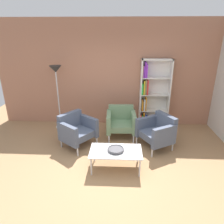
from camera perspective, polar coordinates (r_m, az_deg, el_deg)
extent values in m
plane|color=#9E7751|center=(4.02, -1.63, -17.19)|extent=(8.32, 8.32, 0.00)
cube|color=#A87056|center=(5.70, 0.09, 10.64)|extent=(6.40, 0.12, 2.90)
cube|color=silver|center=(5.61, 8.02, 5.01)|extent=(0.03, 0.30, 1.90)
cube|color=silver|center=(5.74, 15.72, 4.77)|extent=(0.03, 0.30, 1.90)
cube|color=silver|center=(5.48, 12.67, 14.31)|extent=(0.80, 0.30, 0.03)
cube|color=silver|center=(5.99, 11.24, -3.72)|extent=(0.80, 0.30, 0.03)
cube|color=silver|center=(5.80, 11.71, 5.29)|extent=(0.80, 0.02, 1.90)
cube|color=silver|center=(5.81, 11.57, 0.54)|extent=(0.76, 0.28, 0.02)
cube|color=silver|center=(5.66, 11.91, 4.90)|extent=(0.76, 0.28, 0.02)
cube|color=silver|center=(5.55, 12.27, 9.45)|extent=(0.76, 0.28, 0.02)
cube|color=red|center=(5.85, 8.01, -2.07)|extent=(0.04, 0.24, 0.33)
cube|color=green|center=(5.82, 8.48, -2.30)|extent=(0.04, 0.17, 0.31)
cube|color=orange|center=(5.83, 8.91, -1.81)|extent=(0.03, 0.22, 0.40)
cube|color=blue|center=(5.85, 9.31, -2.09)|extent=(0.03, 0.22, 0.33)
cube|color=blue|center=(5.86, 9.76, -2.46)|extent=(0.04, 0.19, 0.27)
cube|color=olive|center=(5.68, 8.19, 2.04)|extent=(0.03, 0.22, 0.30)
cube|color=orange|center=(5.68, 8.55, 1.88)|extent=(0.04, 0.21, 0.27)
cube|color=white|center=(5.69, 9.06, 2.11)|extent=(0.04, 0.24, 0.31)
cube|color=orange|center=(5.69, 9.47, 2.38)|extent=(0.03, 0.25, 0.37)
cube|color=green|center=(5.52, 8.52, 6.39)|extent=(0.04, 0.17, 0.29)
cube|color=yellow|center=(5.52, 9.05, 6.85)|extent=(0.03, 0.18, 0.38)
cube|color=olive|center=(5.52, 9.51, 6.90)|extent=(0.04, 0.17, 0.39)
cube|color=red|center=(5.55, 9.97, 6.90)|extent=(0.03, 0.21, 0.39)
cube|color=olive|center=(5.44, 8.66, 11.32)|extent=(0.02, 0.22, 0.32)
cube|color=purple|center=(5.45, 8.94, 11.21)|extent=(0.03, 0.23, 0.30)
cube|color=purple|center=(5.46, 9.37, 11.71)|extent=(0.03, 0.24, 0.40)
cube|color=purple|center=(5.46, 9.75, 11.41)|extent=(0.03, 0.23, 0.35)
cube|color=silver|center=(3.95, 1.07, -10.99)|extent=(1.00, 0.56, 0.02)
cylinder|color=silver|center=(3.91, -5.89, -15.05)|extent=(0.03, 0.03, 0.38)
cylinder|color=silver|center=(3.89, 7.83, -15.36)|extent=(0.03, 0.03, 0.38)
cylinder|color=silver|center=(4.29, -4.99, -11.43)|extent=(0.03, 0.03, 0.38)
cylinder|color=silver|center=(4.27, 7.33, -11.69)|extent=(0.03, 0.03, 0.38)
cylinder|color=#4C4C51|center=(3.94, 1.08, -10.75)|extent=(0.13, 0.13, 0.02)
cylinder|color=#4C4C51|center=(3.93, 1.08, -10.50)|extent=(0.32, 0.32, 0.02)
torus|color=#4C4C51|center=(3.93, 1.08, -10.35)|extent=(0.32, 0.32, 0.02)
cube|color=slate|center=(5.14, 2.56, -3.85)|extent=(0.66, 0.60, 0.16)
cube|color=slate|center=(5.29, 2.52, 0.05)|extent=(0.64, 0.14, 0.38)
cube|color=slate|center=(5.08, -0.91, -2.81)|extent=(0.12, 0.62, 0.46)
cube|color=slate|center=(5.10, 6.08, -2.82)|extent=(0.12, 0.62, 0.46)
cylinder|color=silver|center=(4.96, -0.86, -7.45)|extent=(0.04, 0.04, 0.24)
cylinder|color=silver|center=(4.98, 6.12, -7.44)|extent=(0.04, 0.04, 0.24)
cylinder|color=silver|center=(5.47, -0.71, -4.54)|extent=(0.04, 0.04, 0.24)
cylinder|color=silver|center=(5.49, 5.58, -4.54)|extent=(0.04, 0.04, 0.24)
cube|color=#4C566B|center=(4.80, -9.53, -6.05)|extent=(0.85, 0.86, 0.16)
cube|color=#4C566B|center=(4.88, -11.79, -2.25)|extent=(0.49, 0.58, 0.38)
cube|color=#4C566B|center=(4.57, -12.40, -6.20)|extent=(0.55, 0.46, 0.46)
cube|color=#4C566B|center=(4.92, -6.72, -3.76)|extent=(0.55, 0.46, 0.46)
cylinder|color=silver|center=(4.53, -9.69, -10.80)|extent=(0.04, 0.04, 0.24)
cylinder|color=silver|center=(4.87, -4.29, -8.05)|extent=(0.04, 0.04, 0.24)
cylinder|color=silver|center=(4.93, -14.12, -8.30)|extent=(0.04, 0.04, 0.24)
cylinder|color=silver|center=(5.25, -8.84, -5.98)|extent=(0.04, 0.04, 0.24)
cube|color=#4C566B|center=(4.79, 12.17, -6.36)|extent=(0.82, 0.84, 0.16)
cube|color=#4C566B|center=(4.84, 14.91, -2.77)|extent=(0.42, 0.61, 0.38)
cube|color=#4C566B|center=(4.94, 9.85, -3.84)|extent=(0.59, 0.40, 0.46)
cube|color=#4C566B|center=(4.52, 14.54, -6.74)|extent=(0.59, 0.40, 0.46)
cylinder|color=silver|center=(4.92, 6.95, -7.84)|extent=(0.04, 0.04, 0.24)
cylinder|color=silver|center=(4.51, 11.26, -11.05)|extent=(0.04, 0.04, 0.24)
cylinder|color=silver|center=(5.24, 12.27, -6.31)|extent=(0.04, 0.04, 0.24)
cylinder|color=silver|center=(4.85, 16.74, -9.11)|extent=(0.04, 0.04, 0.24)
cylinder|color=silver|center=(5.99, -14.16, -4.00)|extent=(0.28, 0.28, 0.02)
cylinder|color=silver|center=(5.69, -14.91, 3.66)|extent=(0.03, 0.03, 1.65)
cone|color=#2D2D2D|center=(5.51, -15.70, 11.61)|extent=(0.32, 0.32, 0.18)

